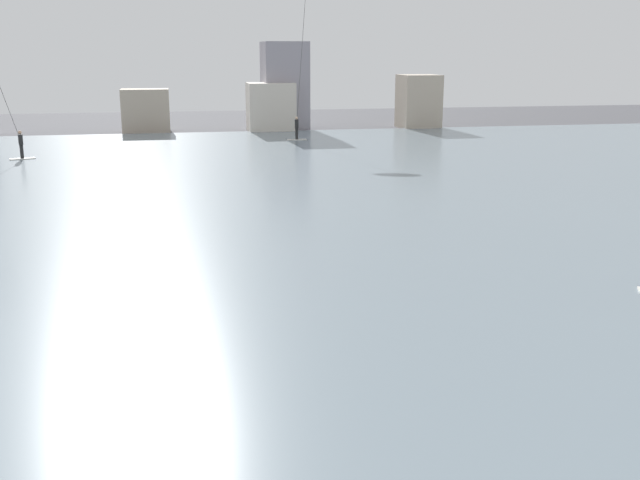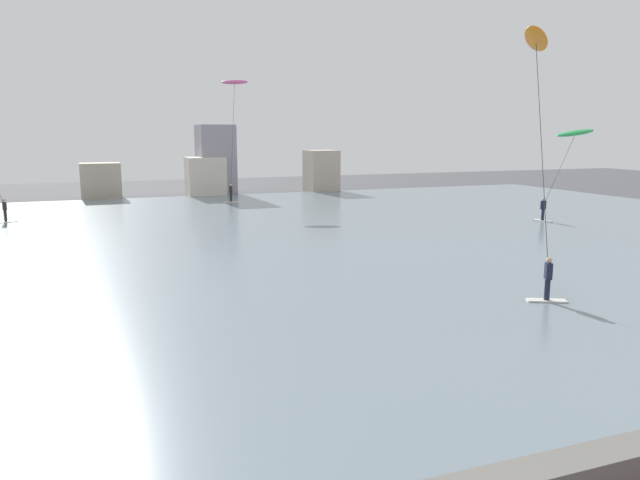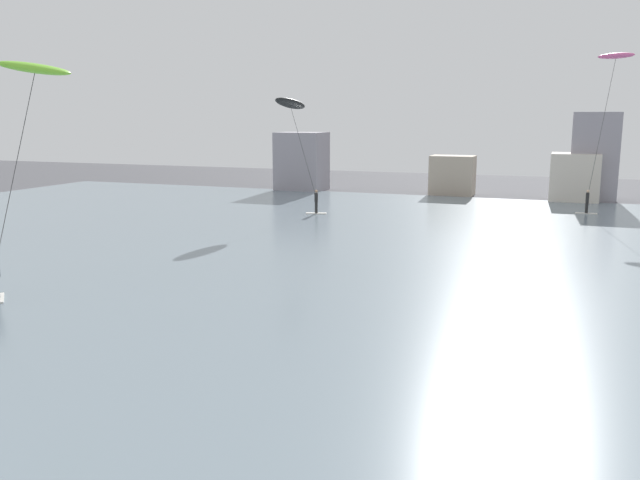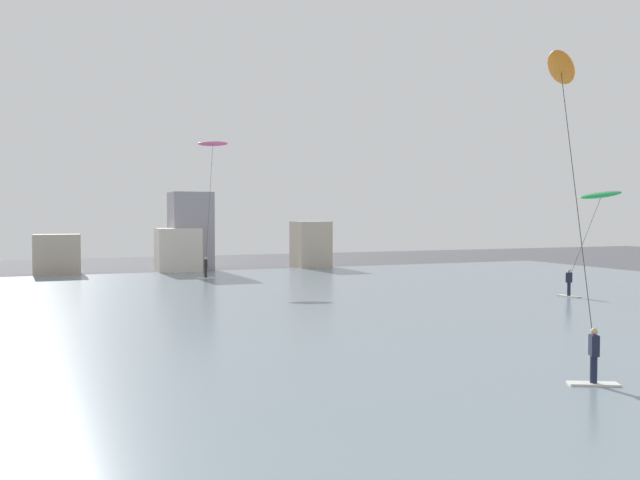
# 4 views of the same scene
# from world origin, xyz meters

# --- Properties ---
(water_bay) EXTENTS (84.00, 52.00, 0.10)m
(water_bay) POSITION_xyz_m (0.00, 30.97, 0.05)
(water_bay) COLOR slate
(water_bay) RESTS_ON ground
(far_shore_buildings) EXTENTS (39.33, 5.16, 6.99)m
(far_shore_buildings) POSITION_xyz_m (0.29, 58.39, 2.64)
(far_shore_buildings) COLOR gray
(far_shore_buildings) RESTS_ON ground
(kitesurfer_black) EXTENTS (2.99, 3.45, 7.97)m
(kitesurfer_black) POSITION_xyz_m (-12.69, 42.88, 6.90)
(kitesurfer_black) COLOR silver
(kitesurfer_black) RESTS_ON water_bay
(kitesurfer_lime) EXTENTS (2.27, 4.10, 8.64)m
(kitesurfer_lime) POSITION_xyz_m (-14.10, 21.57, 7.32)
(kitesurfer_lime) COLOR silver
(kitesurfer_lime) RESTS_ON water_bay
(kitesurfer_pink) EXTENTS (3.18, 3.68, 10.90)m
(kitesurfer_pink) POSITION_xyz_m (6.94, 52.49, 9.17)
(kitesurfer_pink) COLOR silver
(kitesurfer_pink) RESTS_ON water_bay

